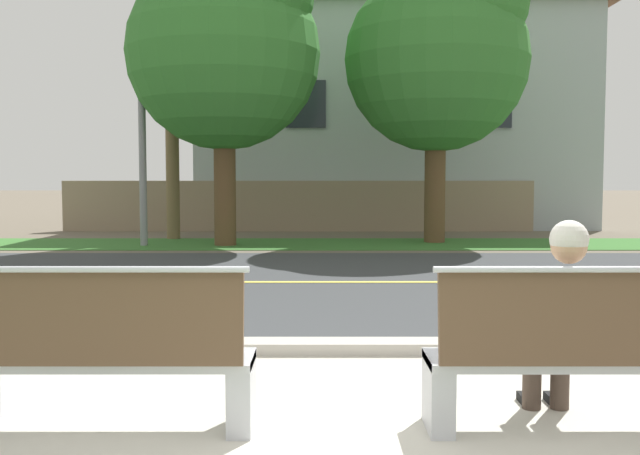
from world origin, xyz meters
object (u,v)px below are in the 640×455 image
shade_tree_far_left (227,38)px  seated_person_white (559,315)px  shade_tree_left (440,46)px  bench_left (101,359)px  bench_right (574,359)px  streetlamp (140,40)px

shade_tree_far_left → seated_person_white: bearing=-73.5°
seated_person_white → shade_tree_far_left: size_ratio=0.18×
shade_tree_left → seated_person_white: bearing=-96.1°
bench_left → shade_tree_left: 13.58m
bench_left → seated_person_white: size_ratio=1.37×
seated_person_white → bench_right: bearing=-78.0°
bench_left → streetlamp: bearing=102.4°
bench_left → seated_person_white: seated_person_white is taller
streetlamp → shade_tree_far_left: size_ratio=1.15×
bench_right → streetlamp: streetlamp is taller
bench_left → shade_tree_left: bearing=72.0°
bench_right → seated_person_white: (-0.04, 0.17, 0.22)m
bench_right → shade_tree_far_left: shade_tree_far_left is taller
bench_left → seated_person_white: 2.72m
bench_left → shade_tree_left: size_ratio=0.25×
seated_person_white → shade_tree_left: (1.30, 12.17, 3.76)m
streetlamp → shade_tree_far_left: streetlamp is taller
bench_right → shade_tree_far_left: 12.75m
bench_right → seated_person_white: 0.28m
shade_tree_left → bench_left: bearing=-108.0°
shade_tree_far_left → streetlamp: bearing=174.0°
bench_right → shade_tree_far_left: size_ratio=0.25×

